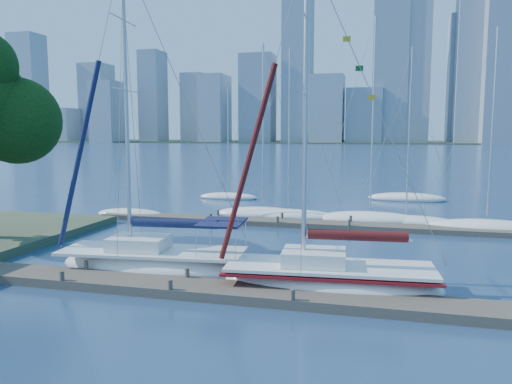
# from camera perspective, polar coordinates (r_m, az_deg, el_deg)

# --- Properties ---
(ground) EXTENTS (700.00, 700.00, 0.00)m
(ground) POSITION_cam_1_polar(r_m,az_deg,el_deg) (21.66, -8.76, -11.25)
(ground) COLOR navy
(ground) RESTS_ON ground
(near_dock) EXTENTS (26.00, 2.00, 0.40)m
(near_dock) POSITION_cam_1_polar(r_m,az_deg,el_deg) (21.60, -8.77, -10.74)
(near_dock) COLOR #463F34
(near_dock) RESTS_ON ground
(far_dock) EXTENTS (30.00, 1.80, 0.36)m
(far_dock) POSITION_cam_1_polar(r_m,az_deg,el_deg) (36.04, 4.30, -3.59)
(far_dock) COLOR #463F34
(far_dock) RESTS_ON ground
(far_shore) EXTENTS (800.00, 100.00, 1.50)m
(far_shore) POSITION_cam_1_polar(r_m,az_deg,el_deg) (339.06, 13.13, 5.54)
(far_shore) COLOR #38472D
(far_shore) RESTS_ON ground
(sailboat_navy) EXTENTS (9.72, 3.96, 15.46)m
(sailboat_navy) POSITION_cam_1_polar(r_m,az_deg,el_deg) (24.47, -11.75, -6.43)
(sailboat_navy) COLOR white
(sailboat_navy) RESTS_ON ground
(sailboat_maroon) EXTENTS (9.61, 3.83, 14.70)m
(sailboat_maroon) POSITION_cam_1_polar(r_m,az_deg,el_deg) (21.56, 8.33, -8.34)
(sailboat_maroon) COLOR white
(sailboat_maroon) RESTS_ON ground
(bg_boat_0) EXTENTS (6.01, 3.97, 11.96)m
(bg_boat_0) POSITION_cam_1_polar(r_m,az_deg,el_deg) (41.10, -14.15, -2.40)
(bg_boat_0) COLOR white
(bg_boat_0) RESTS_ON ground
(bg_boat_1) EXTENTS (7.78, 3.26, 13.84)m
(bg_boat_1) POSITION_cam_1_polar(r_m,az_deg,el_deg) (39.64, 0.79, -2.47)
(bg_boat_1) COLOR white
(bg_boat_1) RESTS_ON ground
(bg_boat_2) EXTENTS (8.44, 3.60, 13.33)m
(bg_boat_2) POSITION_cam_1_polar(r_m,az_deg,el_deg) (38.98, 3.74, -2.67)
(bg_boat_2) COLOR white
(bg_boat_2) RESTS_ON ground
(bg_boat_3) EXTENTS (8.29, 4.09, 15.31)m
(bg_boat_3) POSITION_cam_1_polar(r_m,az_deg,el_deg) (38.10, 12.91, -2.99)
(bg_boat_3) COLOR white
(bg_boat_3) RESTS_ON ground
(bg_boat_4) EXTENTS (7.60, 2.05, 10.47)m
(bg_boat_4) POSITION_cam_1_polar(r_m,az_deg,el_deg) (38.12, 16.75, -3.23)
(bg_boat_4) COLOR white
(bg_boat_4) RESTS_ON ground
(bg_boat_5) EXTENTS (8.28, 5.15, 13.89)m
(bg_boat_5) POSITION_cam_1_polar(r_m,az_deg,el_deg) (37.40, 24.88, -3.67)
(bg_boat_5) COLOR white
(bg_boat_5) RESTS_ON ground
(bg_boat_6) EXTENTS (6.05, 2.03, 11.44)m
(bg_boat_6) POSITION_cam_1_polar(r_m,az_deg,el_deg) (50.51, -3.16, -0.52)
(bg_boat_6) COLOR white
(bg_boat_6) RESTS_ON ground
(bg_boat_7) EXTENTS (7.73, 3.40, 15.16)m
(bg_boat_7) POSITION_cam_1_polar(r_m,az_deg,el_deg) (51.35, 16.88, -0.61)
(bg_boat_7) COLOR white
(bg_boat_7) RESTS_ON ground
(skyline) EXTENTS (502.98, 51.31, 110.70)m
(skyline) POSITION_cam_1_polar(r_m,az_deg,el_deg) (310.99, 17.59, 11.85)
(skyline) COLOR #8396A9
(skyline) RESTS_ON ground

